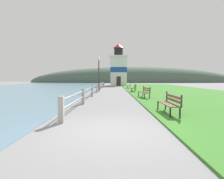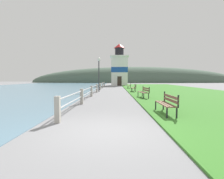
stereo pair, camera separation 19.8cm
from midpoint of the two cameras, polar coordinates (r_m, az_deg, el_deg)
ground_plane at (r=5.29m, az=-2.05°, el=-13.57°), size 160.00×160.00×0.00m
grass_verge at (r=22.74m, az=19.87°, el=-0.45°), size 12.00×48.99×0.06m
seawall_railing at (r=19.55m, az=-5.26°, el=0.65°), size 0.18×26.94×0.95m
park_bench_near at (r=7.94m, az=17.67°, el=-3.97°), size 0.48×1.87×0.94m
park_bench_midway at (r=14.05m, az=10.27°, el=-0.61°), size 0.68×1.76×0.94m
park_bench_far at (r=20.35m, az=6.95°, el=0.72°), size 0.56×1.77×0.94m
park_bench_by_lighthouse at (r=27.22m, az=5.46°, el=1.46°), size 0.64×1.83×0.94m
lighthouse at (r=39.11m, az=1.96°, el=6.97°), size 4.03×4.03×9.22m
lamp_post at (r=20.53m, az=-4.60°, el=6.90°), size 0.36×0.36×3.96m
distant_hillside at (r=68.17m, az=6.94°, el=2.30°), size 80.00×16.00×12.00m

